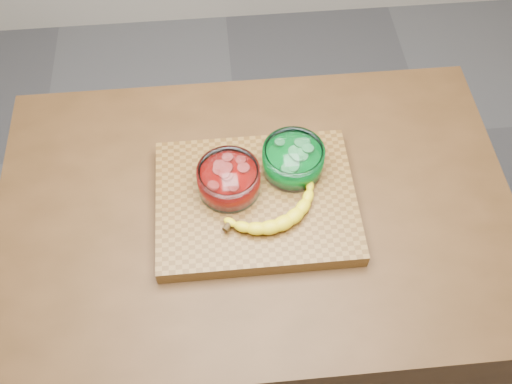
{
  "coord_description": "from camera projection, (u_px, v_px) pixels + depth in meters",
  "views": [
    {
      "loc": [
        -0.06,
        -0.69,
        2.02
      ],
      "look_at": [
        0.0,
        0.0,
        0.96
      ],
      "focal_mm": 40.0,
      "sensor_mm": 36.0,
      "label": 1
    }
  ],
  "objects": [
    {
      "name": "banana",
      "position": [
        271.0,
        208.0,
        1.24
      ],
      "size": [
        0.24,
        0.16,
        0.04
      ],
      "primitive_type": null,
      "color": "yellow",
      "rests_on": "cutting_board"
    },
    {
      "name": "ground",
      "position": [
        256.0,
        337.0,
        2.07
      ],
      "size": [
        3.5,
        3.5,
        0.0
      ],
      "primitive_type": "plane",
      "color": "#5B5B60",
      "rests_on": "ground"
    },
    {
      "name": "counter",
      "position": [
        256.0,
        286.0,
        1.69
      ],
      "size": [
        1.2,
        0.8,
        0.9
      ],
      "primitive_type": "cube",
      "color": "#482D15",
      "rests_on": "ground"
    },
    {
      "name": "bowl_green",
      "position": [
        293.0,
        159.0,
        1.3
      ],
      "size": [
        0.14,
        0.14,
        0.07
      ],
      "color": "white",
      "rests_on": "cutting_board"
    },
    {
      "name": "cutting_board",
      "position": [
        256.0,
        202.0,
        1.3
      ],
      "size": [
        0.45,
        0.35,
        0.04
      ],
      "primitive_type": "cube",
      "color": "brown",
      "rests_on": "counter"
    },
    {
      "name": "bowl_red",
      "position": [
        229.0,
        180.0,
        1.27
      ],
      "size": [
        0.14,
        0.14,
        0.07
      ],
      "color": "white",
      "rests_on": "cutting_board"
    }
  ]
}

